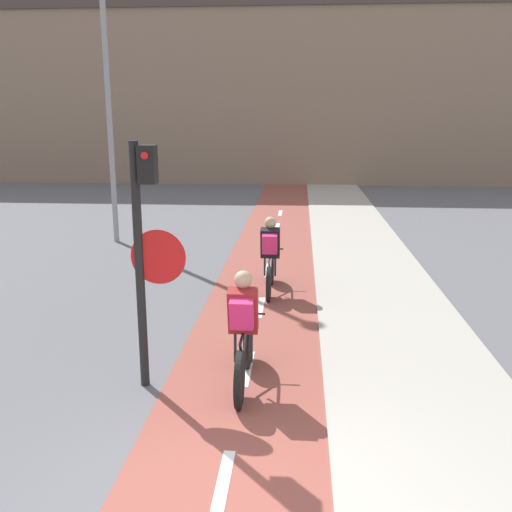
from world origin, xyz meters
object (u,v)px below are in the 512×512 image
Objects in this scene: street_lamp_far at (105,49)px; cyclist_far at (270,257)px; traffic_light_pole at (145,239)px; cyclist_near at (244,333)px.

street_lamp_far is 4.75× the size of cyclist_far.
traffic_light_pole is at bearing -108.08° from cyclist_far.
traffic_light_pole reaches higher than cyclist_near.
street_lamp_far is at bearing 110.60° from traffic_light_pole.
street_lamp_far is 4.66× the size of cyclist_near.
street_lamp_far reaches higher than cyclist_near.
traffic_light_pole is 1.71× the size of cyclist_near.
cyclist_near is 3.92m from cyclist_far.
street_lamp_far is (-3.09, 8.22, 3.05)m from traffic_light_pole.
street_lamp_far is at bearing 117.49° from cyclist_near.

